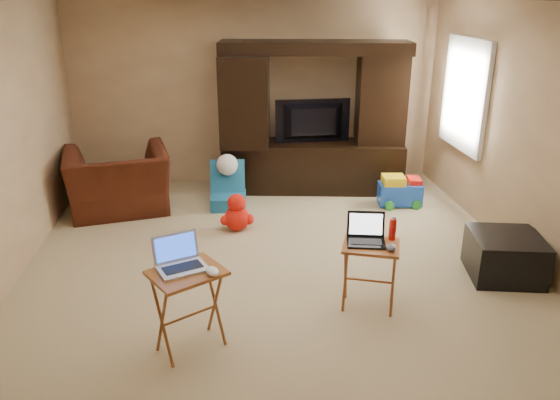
{
  "coord_description": "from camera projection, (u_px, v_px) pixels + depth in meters",
  "views": [
    {
      "loc": [
        -0.52,
        -4.8,
        2.58
      ],
      "look_at": [
        0.0,
        -0.2,
        0.8
      ],
      "focal_mm": 35.0,
      "sensor_mm": 36.0,
      "label": 1
    }
  ],
  "objects": [
    {
      "name": "floor",
      "position": [
        278.0,
        268.0,
        5.44
      ],
      "size": [
        5.5,
        5.5,
        0.0
      ],
      "primitive_type": "plane",
      "color": "#C7B189",
      "rests_on": "ground"
    },
    {
      "name": "ceiling",
      "position": [
        277.0,
        1.0,
        4.54
      ],
      "size": [
        5.5,
        5.5,
        0.0
      ],
      "primitive_type": "plane",
      "rotation": [
        3.14,
        0.0,
        0.0
      ],
      "color": "silver",
      "rests_on": "ground"
    },
    {
      "name": "wall_back",
      "position": [
        256.0,
        94.0,
        7.54
      ],
      "size": [
        5.0,
        0.0,
        5.0
      ],
      "primitive_type": "plane",
      "rotation": [
        1.57,
        0.0,
        0.0
      ],
      "color": "tan",
      "rests_on": "ground"
    },
    {
      "name": "wall_front",
      "position": [
        344.0,
        310.0,
        2.44
      ],
      "size": [
        5.0,
        0.0,
        5.0
      ],
      "primitive_type": "plane",
      "rotation": [
        -1.57,
        0.0,
        0.0
      ],
      "color": "tan",
      "rests_on": "ground"
    },
    {
      "name": "wall_right",
      "position": [
        535.0,
        139.0,
        5.25
      ],
      "size": [
        0.0,
        5.5,
        5.5
      ],
      "primitive_type": "plane",
      "rotation": [
        1.57,
        0.0,
        -1.57
      ],
      "color": "tan",
      "rests_on": "ground"
    },
    {
      "name": "window_pane",
      "position": [
        466.0,
        95.0,
        6.63
      ],
      "size": [
        0.0,
        1.2,
        1.2
      ],
      "primitive_type": "plane",
      "rotation": [
        1.57,
        0.0,
        -1.57
      ],
      "color": "white",
      "rests_on": "ground"
    },
    {
      "name": "window_frame",
      "position": [
        465.0,
        95.0,
        6.63
      ],
      "size": [
        0.06,
        1.14,
        1.34
      ],
      "primitive_type": "cube",
      "color": "white",
      "rests_on": "ground"
    },
    {
      "name": "entertainment_center",
      "position": [
        313.0,
        119.0,
        7.24
      ],
      "size": [
        2.49,
        0.94,
        1.99
      ],
      "primitive_type": "cube",
      "rotation": [
        0.0,
        0.0,
        -0.14
      ],
      "color": "black",
      "rests_on": "floor"
    },
    {
      "name": "television",
      "position": [
        314.0,
        122.0,
        7.21
      ],
      "size": [
        1.01,
        0.16,
        0.58
      ],
      "primitive_type": "imported",
      "rotation": [
        0.0,
        0.0,
        3.17
      ],
      "color": "black",
      "rests_on": "entertainment_center"
    },
    {
      "name": "recliner",
      "position": [
        118.0,
        181.0,
        6.71
      ],
      "size": [
        1.39,
        1.27,
        0.78
      ],
      "primitive_type": "imported",
      "rotation": [
        0.0,
        0.0,
        3.34
      ],
      "color": "#4A1D10",
      "rests_on": "floor"
    },
    {
      "name": "child_rocker",
      "position": [
        228.0,
        185.0,
        6.85
      ],
      "size": [
        0.47,
        0.53,
        0.59
      ],
      "primitive_type": null,
      "rotation": [
        0.0,
        0.0,
        -0.06
      ],
      "color": "#185B87",
      "rests_on": "floor"
    },
    {
      "name": "plush_toy",
      "position": [
        237.0,
        212.0,
        6.22
      ],
      "size": [
        0.4,
        0.33,
        0.44
      ],
      "primitive_type": null,
      "color": "red",
      "rests_on": "floor"
    },
    {
      "name": "push_toy",
      "position": [
        400.0,
        190.0,
        6.95
      ],
      "size": [
        0.58,
        0.44,
        0.41
      ],
      "primitive_type": null,
      "rotation": [
        0.0,
        0.0,
        -0.1
      ],
      "color": "blue",
      "rests_on": "floor"
    },
    {
      "name": "ottoman",
      "position": [
        505.0,
        256.0,
        5.22
      ],
      "size": [
        0.75,
        0.75,
        0.41
      ],
      "primitive_type": "cube",
      "rotation": [
        0.0,
        0.0,
        -0.19
      ],
      "color": "black",
      "rests_on": "floor"
    },
    {
      "name": "tray_table_left",
      "position": [
        189.0,
        310.0,
        4.11
      ],
      "size": [
        0.65,
        0.61,
        0.66
      ],
      "primitive_type": "cube",
      "rotation": [
        0.0,
        0.0,
        0.54
      ],
      "color": "#965624",
      "rests_on": "floor"
    },
    {
      "name": "tray_table_right",
      "position": [
        369.0,
        276.0,
        4.66
      ],
      "size": [
        0.56,
        0.5,
        0.6
      ],
      "primitive_type": "cube",
      "rotation": [
        0.0,
        0.0,
        -0.33
      ],
      "color": "#A05026",
      "rests_on": "floor"
    },
    {
      "name": "laptop_left",
      "position": [
        182.0,
        255.0,
        3.97
      ],
      "size": [
        0.43,
        0.4,
        0.24
      ],
      "primitive_type": "cube",
      "rotation": [
        0.0,
        0.0,
        0.39
      ],
      "color": "silver",
      "rests_on": "tray_table_left"
    },
    {
      "name": "laptop_right",
      "position": [
        367.0,
        231.0,
        4.52
      ],
      "size": [
        0.36,
        0.32,
        0.24
      ],
      "primitive_type": "cube",
      "rotation": [
        0.0,
        0.0,
        -0.19
      ],
      "color": "black",
      "rests_on": "tray_table_right"
    },
    {
      "name": "mouse_left",
      "position": [
        212.0,
        271.0,
        3.93
      ],
      "size": [
        0.13,
        0.16,
        0.06
      ],
      "primitive_type": "ellipsoid",
      "rotation": [
        0.0,
        0.0,
        0.41
      ],
      "color": "white",
      "rests_on": "tray_table_left"
    },
    {
      "name": "mouse_right",
      "position": [
        391.0,
        247.0,
        4.44
      ],
      "size": [
        0.1,
        0.13,
        0.05
      ],
      "primitive_type": "ellipsoid",
      "rotation": [
        0.0,
        0.0,
        -0.17
      ],
      "color": "#3D3C41",
      "rests_on": "tray_table_right"
    },
    {
      "name": "water_bottle",
      "position": [
        392.0,
        229.0,
        4.61
      ],
      "size": [
        0.06,
        0.06,
        0.19
      ],
      "primitive_type": "cylinder",
      "color": "red",
      "rests_on": "tray_table_right"
    }
  ]
}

